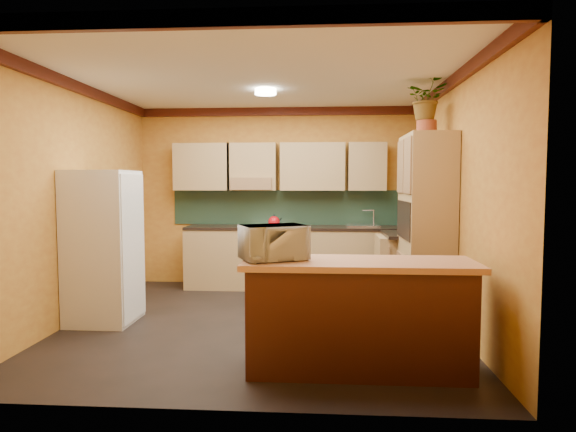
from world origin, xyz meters
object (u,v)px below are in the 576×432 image
object	(u,v)px
stove	(268,257)
breakfast_bar	(358,319)
pantry	(425,229)
fridge	(103,247)
microwave	(273,242)
base_cabinets_back	(310,259)

from	to	relation	value
stove	breakfast_bar	size ratio (longest dim) A/B	0.51
stove	pantry	world-z (taller)	pantry
pantry	breakfast_bar	bearing A→B (deg)	-119.33
stove	breakfast_bar	world-z (taller)	stove
fridge	microwave	bearing A→B (deg)	-31.42
breakfast_bar	stove	bearing A→B (deg)	109.26
stove	fridge	distance (m)	2.54
fridge	pantry	bearing A→B (deg)	4.75
microwave	breakfast_bar	bearing A→B (deg)	-26.30
base_cabinets_back	pantry	xyz separation A→B (m)	(1.34, -1.60, 0.61)
microwave	pantry	bearing A→B (deg)	18.20
breakfast_bar	microwave	xyz separation A→B (m)	(-0.70, 0.00, 0.63)
breakfast_bar	microwave	distance (m)	0.95
stove	microwave	world-z (taller)	microwave
stove	microwave	distance (m)	3.22
base_cabinets_back	stove	size ratio (longest dim) A/B	4.01
pantry	breakfast_bar	size ratio (longest dim) A/B	1.17
base_cabinets_back	microwave	world-z (taller)	microwave
base_cabinets_back	breakfast_bar	size ratio (longest dim) A/B	2.03
stove	microwave	bearing A→B (deg)	-82.83
base_cabinets_back	stove	xyz separation A→B (m)	(-0.62, -0.00, 0.02)
base_cabinets_back	breakfast_bar	xyz separation A→B (m)	(0.47, -3.14, 0.00)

